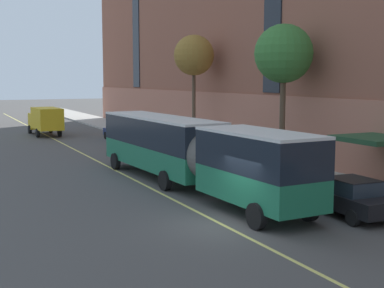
{
  "coord_description": "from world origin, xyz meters",
  "views": [
    {
      "loc": [
        -9.94,
        -17.26,
        5.53
      ],
      "look_at": [
        3.22,
        10.26,
        1.8
      ],
      "focal_mm": 50.0,
      "sensor_mm": 36.0,
      "label": 1
    }
  ],
  "objects_px": {
    "city_bus": "(189,149)",
    "fire_hydrant": "(254,165)",
    "parked_car_navy_2": "(120,131)",
    "street_tree_far_uptown": "(284,55)",
    "parked_car_black_0": "(349,197)",
    "street_tree_far_downtown": "(194,56)",
    "box_truck": "(45,119)",
    "parked_car_silver_1": "(260,172)",
    "parked_car_darkgray_3": "(170,146)"
  },
  "relations": [
    {
      "from": "city_bus",
      "to": "fire_hydrant",
      "type": "distance_m",
      "value": 6.11
    },
    {
      "from": "parked_car_navy_2",
      "to": "fire_hydrant",
      "type": "xyz_separation_m",
      "value": [
        1.8,
        -19.98,
        -0.29
      ]
    },
    {
      "from": "parked_car_navy_2",
      "to": "street_tree_far_uptown",
      "type": "xyz_separation_m",
      "value": [
        3.93,
        -19.7,
        6.18
      ]
    },
    {
      "from": "parked_car_black_0",
      "to": "street_tree_far_downtown",
      "type": "relative_size",
      "value": 0.5
    },
    {
      "from": "parked_car_black_0",
      "to": "street_tree_far_uptown",
      "type": "height_order",
      "value": "street_tree_far_uptown"
    },
    {
      "from": "fire_hydrant",
      "to": "street_tree_far_downtown",
      "type": "bearing_deg",
      "value": 80.38
    },
    {
      "from": "box_truck",
      "to": "street_tree_far_uptown",
      "type": "distance_m",
      "value": 28.56
    },
    {
      "from": "fire_hydrant",
      "to": "street_tree_far_uptown",
      "type": "bearing_deg",
      "value": 7.4
    },
    {
      "from": "street_tree_far_uptown",
      "to": "box_truck",
      "type": "bearing_deg",
      "value": 109.41
    },
    {
      "from": "city_bus",
      "to": "parked_car_black_0",
      "type": "xyz_separation_m",
      "value": [
        3.59,
        -7.65,
        -1.23
      ]
    },
    {
      "from": "fire_hydrant",
      "to": "parked_car_silver_1",
      "type": "bearing_deg",
      "value": -117.5
    },
    {
      "from": "parked_car_black_0",
      "to": "fire_hydrant",
      "type": "height_order",
      "value": "parked_car_black_0"
    },
    {
      "from": "street_tree_far_downtown",
      "to": "parked_car_navy_2",
      "type": "bearing_deg",
      "value": 118.13
    },
    {
      "from": "parked_car_navy_2",
      "to": "parked_car_silver_1",
      "type": "bearing_deg",
      "value": -90.07
    },
    {
      "from": "city_bus",
      "to": "parked_car_silver_1",
      "type": "distance_m",
      "value": 3.93
    },
    {
      "from": "city_bus",
      "to": "box_truck",
      "type": "height_order",
      "value": "city_bus"
    },
    {
      "from": "city_bus",
      "to": "parked_car_darkgray_3",
      "type": "relative_size",
      "value": 3.86
    },
    {
      "from": "parked_car_black_0",
      "to": "box_truck",
      "type": "height_order",
      "value": "box_truck"
    },
    {
      "from": "parked_car_silver_1",
      "to": "street_tree_far_downtown",
      "type": "height_order",
      "value": "street_tree_far_downtown"
    },
    {
      "from": "street_tree_far_uptown",
      "to": "parked_car_black_0",
      "type": "bearing_deg",
      "value": -110.85
    },
    {
      "from": "parked_car_silver_1",
      "to": "fire_hydrant",
      "type": "height_order",
      "value": "parked_car_silver_1"
    },
    {
      "from": "parked_car_navy_2",
      "to": "street_tree_far_uptown",
      "type": "distance_m",
      "value": 21.02
    },
    {
      "from": "parked_car_darkgray_3",
      "to": "fire_hydrant",
      "type": "relative_size",
      "value": 6.54
    },
    {
      "from": "box_truck",
      "to": "street_tree_far_uptown",
      "type": "height_order",
      "value": "street_tree_far_uptown"
    },
    {
      "from": "parked_car_navy_2",
      "to": "city_bus",
      "type": "bearing_deg",
      "value": -99.13
    },
    {
      "from": "parked_car_navy_2",
      "to": "street_tree_far_downtown",
      "type": "bearing_deg",
      "value": -61.87
    },
    {
      "from": "city_bus",
      "to": "parked_car_silver_1",
      "type": "height_order",
      "value": "city_bus"
    },
    {
      "from": "parked_car_navy_2",
      "to": "street_tree_far_uptown",
      "type": "height_order",
      "value": "street_tree_far_uptown"
    },
    {
      "from": "parked_car_black_0",
      "to": "parked_car_silver_1",
      "type": "distance_m",
      "value": 6.57
    },
    {
      "from": "parked_car_silver_1",
      "to": "city_bus",
      "type": "bearing_deg",
      "value": 163.24
    },
    {
      "from": "box_truck",
      "to": "parked_car_navy_2",
      "type": "bearing_deg",
      "value": -51.43
    },
    {
      "from": "parked_car_black_0",
      "to": "fire_hydrant",
      "type": "bearing_deg",
      "value": 79.84
    },
    {
      "from": "parked_car_black_0",
      "to": "parked_car_darkgray_3",
      "type": "distance_m",
      "value": 18.39
    },
    {
      "from": "street_tree_far_downtown",
      "to": "city_bus",
      "type": "bearing_deg",
      "value": -116.61
    },
    {
      "from": "parked_car_darkgray_3",
      "to": "box_truck",
      "type": "distance_m",
      "value": 19.2
    },
    {
      "from": "city_bus",
      "to": "box_truck",
      "type": "bearing_deg",
      "value": 93.5
    },
    {
      "from": "fire_hydrant",
      "to": "parked_car_navy_2",
      "type": "bearing_deg",
      "value": 95.14
    },
    {
      "from": "fire_hydrant",
      "to": "parked_car_black_0",
      "type": "bearing_deg",
      "value": -100.16
    },
    {
      "from": "box_truck",
      "to": "parked_car_silver_1",
      "type": "bearing_deg",
      "value": -79.95
    },
    {
      "from": "city_bus",
      "to": "parked_car_silver_1",
      "type": "bearing_deg",
      "value": -16.76
    },
    {
      "from": "parked_car_black_0",
      "to": "city_bus",
      "type": "bearing_deg",
      "value": 115.17
    },
    {
      "from": "parked_car_darkgray_3",
      "to": "fire_hydrant",
      "type": "distance_m",
      "value": 8.51
    },
    {
      "from": "fire_hydrant",
      "to": "box_truck",
      "type": "bearing_deg",
      "value": 105.04
    },
    {
      "from": "parked_car_silver_1",
      "to": "box_truck",
      "type": "bearing_deg",
      "value": 100.05
    },
    {
      "from": "parked_car_darkgray_3",
      "to": "street_tree_far_downtown",
      "type": "xyz_separation_m",
      "value": [
        3.92,
        4.3,
        6.57
      ]
    },
    {
      "from": "parked_car_silver_1",
      "to": "parked_car_black_0",
      "type": "bearing_deg",
      "value": -89.83
    },
    {
      "from": "parked_car_navy_2",
      "to": "parked_car_darkgray_3",
      "type": "relative_size",
      "value": 0.93
    },
    {
      "from": "street_tree_far_uptown",
      "to": "parked_car_navy_2",
      "type": "bearing_deg",
      "value": 101.29
    },
    {
      "from": "city_bus",
      "to": "parked_car_navy_2",
      "type": "distance_m",
      "value": 22.73
    },
    {
      "from": "street_tree_far_downtown",
      "to": "fire_hydrant",
      "type": "xyz_separation_m",
      "value": [
        -2.14,
        -12.62,
        -6.86
      ]
    }
  ]
}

